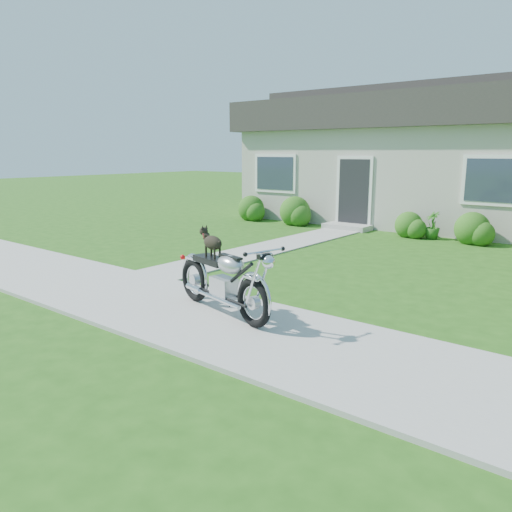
% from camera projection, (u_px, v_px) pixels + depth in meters
% --- Properties ---
extents(ground, '(80.00, 80.00, 0.00)m').
position_uv_depth(ground, '(162.00, 305.00, 7.66)').
color(ground, '#235114').
rests_on(ground, ground).
extents(sidewalk, '(24.00, 2.20, 0.04)m').
position_uv_depth(sidewalk, '(162.00, 304.00, 7.66)').
color(sidewalk, '#9E9B93').
rests_on(sidewalk, ground).
extents(walkway, '(1.20, 8.00, 0.03)m').
position_uv_depth(walkway, '(276.00, 246.00, 12.40)').
color(walkway, '#9E9B93').
rests_on(walkway, ground).
extents(house, '(12.60, 7.03, 4.50)m').
position_uv_depth(house, '(440.00, 157.00, 16.39)').
color(house, beige).
rests_on(house, ground).
extents(shrub_row, '(10.81, 0.99, 0.99)m').
position_uv_depth(shrub_row, '(373.00, 220.00, 14.45)').
color(shrub_row, '#2B5B18').
rests_on(shrub_row, ground).
extents(potted_plant_left, '(0.92, 0.89, 0.79)m').
position_uv_depth(potted_plant_left, '(293.00, 212.00, 16.22)').
color(potted_plant_left, '#165319').
rests_on(potted_plant_left, ground).
extents(potted_plant_right, '(0.59, 0.59, 0.75)m').
position_uv_depth(potted_plant_right, '(432.00, 225.00, 13.44)').
color(potted_plant_right, '#29621B').
rests_on(potted_plant_right, ground).
extents(motorcycle_with_dog, '(2.19, 0.83, 1.19)m').
position_uv_depth(motorcycle_with_dog, '(223.00, 278.00, 7.04)').
color(motorcycle_with_dog, black).
rests_on(motorcycle_with_dog, sidewalk).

